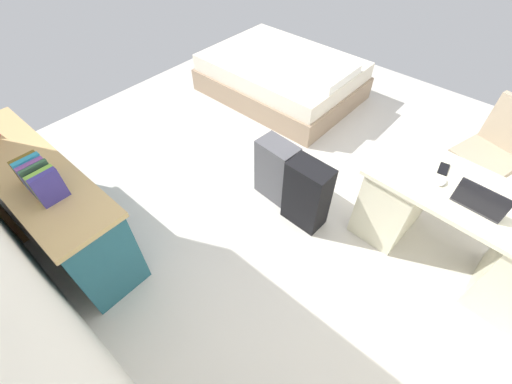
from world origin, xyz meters
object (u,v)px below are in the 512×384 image
(office_chair, at_px, (488,159))
(credenza, at_px, (51,203))
(cell_phone_by_mouse, at_px, (444,169))
(bed, at_px, (282,77))
(laptop, at_px, (480,201))
(desk, at_px, (456,228))
(suitcase_spare_grey, at_px, (276,170))
(computer_mouse, at_px, (442,182))
(suitcase_black, at_px, (307,195))

(office_chair, height_order, credenza, office_chair)
(office_chair, height_order, cell_phone_by_mouse, office_chair)
(office_chair, distance_m, cell_phone_by_mouse, 0.89)
(bed, distance_m, laptop, 2.88)
(desk, height_order, suitcase_spare_grey, desk)
(credenza, xyz_separation_m, computer_mouse, (-2.28, -1.87, 0.35))
(desk, distance_m, credenza, 3.16)
(suitcase_spare_grey, xyz_separation_m, laptop, (-1.48, -0.25, 0.47))
(office_chair, xyz_separation_m, cell_phone_by_mouse, (0.22, 0.81, 0.31))
(suitcase_spare_grey, distance_m, computer_mouse, 1.33)
(desk, xyz_separation_m, office_chair, (0.06, -0.92, 0.04))
(laptop, distance_m, computer_mouse, 0.27)
(desk, relative_size, bed, 0.77)
(office_chair, relative_size, cell_phone_by_mouse, 6.91)
(suitcase_black, bearing_deg, desk, -156.85)
(office_chair, relative_size, suitcase_black, 1.46)
(suitcase_spare_grey, bearing_deg, suitcase_black, 172.88)
(suitcase_black, relative_size, suitcase_spare_grey, 1.07)
(laptop, bearing_deg, cell_phone_by_mouse, -34.98)
(credenza, relative_size, suitcase_spare_grey, 2.99)
(desk, distance_m, computer_mouse, 0.44)
(desk, bearing_deg, computer_mouse, 8.32)
(office_chair, relative_size, credenza, 0.52)
(suitcase_spare_grey, bearing_deg, laptop, -166.07)
(desk, height_order, suitcase_black, desk)
(suitcase_black, relative_size, laptop, 2.00)
(credenza, bearing_deg, laptop, -144.46)
(office_chair, height_order, computer_mouse, office_chair)
(computer_mouse, bearing_deg, suitcase_spare_grey, 16.84)
(credenza, relative_size, suitcase_black, 2.80)
(laptop, xyz_separation_m, cell_phone_by_mouse, (0.30, -0.21, -0.04))
(credenza, height_order, computer_mouse, credenza)
(office_chair, xyz_separation_m, bed, (2.48, -0.20, -0.18))
(laptop, bearing_deg, credenza, 35.54)
(suitcase_black, bearing_deg, bed, -44.59)
(desk, xyz_separation_m, bed, (2.54, -1.12, -0.14))
(computer_mouse, bearing_deg, cell_phone_by_mouse, -73.10)
(laptop, bearing_deg, suitcase_spare_grey, 9.67)
(suitcase_black, bearing_deg, suitcase_spare_grey, -9.68)
(laptop, distance_m, cell_phone_by_mouse, 0.36)
(desk, xyz_separation_m, laptop, (-0.02, 0.09, 0.40))
(office_chair, bearing_deg, cell_phone_by_mouse, 74.62)
(suitcase_spare_grey, height_order, cell_phone_by_mouse, cell_phone_by_mouse)
(office_chair, relative_size, suitcase_spare_grey, 1.56)
(office_chair, bearing_deg, suitcase_black, 53.07)
(credenza, distance_m, suitcase_spare_grey, 1.89)
(credenza, distance_m, bed, 3.03)
(suitcase_black, bearing_deg, credenza, 47.25)
(credenza, distance_m, laptop, 3.15)
(desk, bearing_deg, suitcase_black, 21.45)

